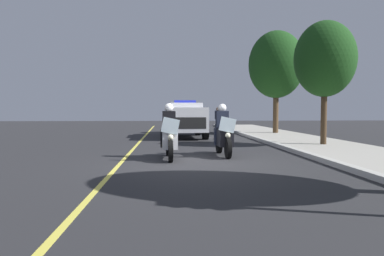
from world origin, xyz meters
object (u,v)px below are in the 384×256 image
at_px(police_motorcycle_lead_right, 223,135).
at_px(police_motorcycle_lead_left, 169,136).
at_px(tree_mid_block, 325,59).
at_px(tree_far_back, 276,65).
at_px(cyclist_background, 218,120).
at_px(police_suv, 185,118).

bearing_deg(police_motorcycle_lead_right, police_motorcycle_lead_left, -70.65).
bearing_deg(tree_mid_block, tree_far_back, 177.94).
xyz_separation_m(police_motorcycle_lead_right, cyclist_background, (-11.20, 1.38, 0.14)).
bearing_deg(cyclist_background, police_motorcycle_lead_left, -14.96).
distance_m(police_motorcycle_lead_left, cyclist_background, 12.24).
relative_size(police_motorcycle_lead_left, police_suv, 0.43).
height_order(police_motorcycle_lead_right, tree_mid_block, tree_mid_block).
relative_size(police_motorcycle_lead_right, cyclist_background, 1.22).
xyz_separation_m(cyclist_background, tree_mid_block, (8.56, 3.22, 2.74)).
bearing_deg(police_suv, police_motorcycle_lead_left, -5.95).
bearing_deg(cyclist_background, police_suv, -35.18).
bearing_deg(tree_far_back, police_motorcycle_lead_left, -31.86).
xyz_separation_m(police_suv, tree_far_back, (-2.08, 5.75, 3.24)).
bearing_deg(tree_mid_block, police_motorcycle_lead_left, -62.86).
relative_size(police_motorcycle_lead_left, police_motorcycle_lead_right, 1.00).
relative_size(police_motorcycle_lead_left, tree_mid_block, 0.42).
distance_m(police_motorcycle_lead_right, tree_mid_block, 6.04).
relative_size(police_motorcycle_lead_left, tree_far_back, 0.34).
height_order(police_motorcycle_lead_left, tree_far_back, tree_far_back).
bearing_deg(police_motorcycle_lead_left, cyclist_background, 165.04).
bearing_deg(police_motorcycle_lead_left, police_motorcycle_lead_right, 109.35).
bearing_deg(tree_mid_block, police_suv, -134.29).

